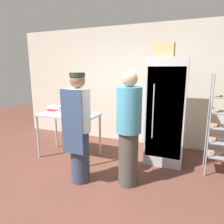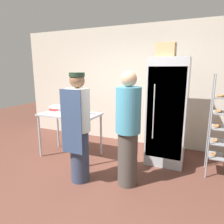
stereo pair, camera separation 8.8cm
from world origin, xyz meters
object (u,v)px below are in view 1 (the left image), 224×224
cardboard_storage_box (165,50)px  donut_box (63,111)px  person_baker (79,127)px  blender_pitcher (82,108)px  binder_stack (56,108)px  refrigerator (166,112)px  person_customer (129,129)px

cardboard_storage_box → donut_box: bearing=-165.6°
person_baker → blender_pitcher: bearing=116.3°
binder_stack → person_baker: bearing=-39.3°
refrigerator → blender_pitcher: refrigerator is taller
person_baker → person_customer: (0.74, 0.20, -0.00)m
cardboard_storage_box → refrigerator: bearing=47.2°
cardboard_storage_box → person_customer: bearing=-109.3°
blender_pitcher → binder_stack: blender_pitcher is taller
donut_box → person_customer: size_ratio=0.14×
donut_box → binder_stack: (-0.32, 0.20, 0.01)m
refrigerator → cardboard_storage_box: bearing=-132.8°
donut_box → cardboard_storage_box: bearing=14.4°
blender_pitcher → person_customer: (1.13, -0.59, -0.14)m
binder_stack → cardboard_storage_box: bearing=7.3°
donut_box → person_customer: bearing=-18.4°
refrigerator → person_customer: refrigerator is taller
person_customer → binder_stack: bearing=159.1°
binder_stack → donut_box: bearing=-31.9°
donut_box → binder_stack: donut_box is taller
binder_stack → person_customer: (1.84, -0.70, -0.06)m
donut_box → cardboard_storage_box: (1.87, 0.48, 1.15)m
person_baker → person_customer: 0.76m
cardboard_storage_box → person_customer: cardboard_storage_box is taller
binder_stack → person_customer: person_customer is taller
donut_box → refrigerator: bearing=16.1°
refrigerator → person_baker: (-1.16, -1.26, -0.09)m
donut_box → binder_stack: 0.38m
refrigerator → donut_box: bearing=-163.9°
refrigerator → donut_box: size_ratio=7.95×
binder_stack → blender_pitcher: bearing=-9.0°
donut_box → blender_pitcher: (0.39, 0.09, 0.09)m
donut_box → cardboard_storage_box: cardboard_storage_box is taller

